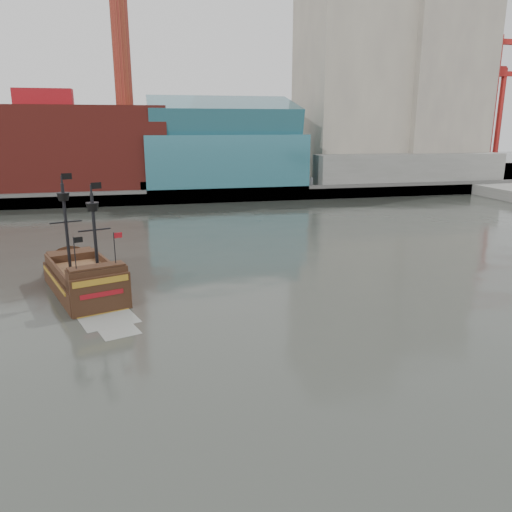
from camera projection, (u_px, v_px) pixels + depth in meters
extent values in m
plane|color=#2C2E29|center=(250.00, 358.00, 30.65)|extent=(400.00, 400.00, 0.00)
cube|color=slate|center=(166.00, 181.00, 117.04)|extent=(220.00, 60.00, 2.00)
cube|color=#4C4C49|center=(175.00, 197.00, 89.18)|extent=(220.00, 1.00, 2.60)
cube|color=maroon|center=(49.00, 149.00, 91.25)|extent=(42.00, 18.00, 15.00)
cube|color=#2A6371|center=(223.00, 161.00, 96.95)|extent=(30.00, 16.00, 10.00)
cube|color=#ABA28E|center=(351.00, 71.00, 108.26)|extent=(20.00, 22.00, 46.00)
cube|color=#9F9886|center=(434.00, 90.00, 109.42)|extent=(18.00, 18.00, 38.00)
cube|color=#ABA28E|center=(361.00, 66.00, 125.67)|extent=(24.00, 20.00, 52.00)
cube|color=slate|center=(410.00, 169.00, 101.94)|extent=(40.00, 6.00, 6.00)
cylinder|color=maroon|center=(121.00, 44.00, 91.42)|extent=(3.20, 3.20, 22.00)
cube|color=#2A6371|center=(223.00, 118.00, 94.90)|extent=(28.00, 14.94, 8.78)
cube|color=slate|center=(486.00, 167.00, 123.91)|extent=(4.00, 4.00, 3.00)
cylinder|color=#AB1F1C|center=(493.00, 106.00, 120.18)|extent=(1.40, 1.40, 32.00)
cube|color=#AB1F1C|center=(490.00, 39.00, 115.68)|extent=(5.00, 2.50, 2.50)
cube|color=slate|center=(494.00, 163.00, 135.49)|extent=(4.00, 4.00, 3.00)
cylinder|color=#AB1F1C|center=(499.00, 120.00, 132.54)|extent=(1.40, 1.40, 26.00)
cube|color=#AB1F1C|center=(495.00, 71.00, 128.81)|extent=(5.00, 2.50, 2.50)
cube|color=black|center=(85.00, 286.00, 42.30)|extent=(7.90, 11.91, 2.39)
cube|color=#522E1E|center=(83.00, 271.00, 41.96)|extent=(7.11, 10.72, 0.28)
cube|color=black|center=(71.00, 256.00, 45.50)|extent=(4.41, 3.34, 0.92)
cube|color=black|center=(97.00, 278.00, 37.85)|extent=(4.60, 2.80, 1.65)
cube|color=black|center=(102.00, 300.00, 37.54)|extent=(4.34, 1.67, 3.67)
cube|color=olive|center=(101.00, 281.00, 37.05)|extent=(3.94, 1.40, 0.46)
cube|color=maroon|center=(102.00, 294.00, 37.31)|extent=(3.07, 1.11, 0.37)
cylinder|color=black|center=(66.00, 226.00, 41.76)|extent=(0.33, 0.33, 7.16)
cylinder|color=black|center=(95.00, 234.00, 40.13)|extent=(0.33, 0.33, 6.61)
cone|color=black|center=(63.00, 197.00, 41.12)|extent=(1.28, 1.28, 0.64)
cone|color=black|center=(92.00, 207.00, 39.57)|extent=(1.28, 1.28, 0.64)
cube|color=black|center=(67.00, 176.00, 40.91)|extent=(0.79, 0.29, 0.51)
cube|color=black|center=(96.00, 186.00, 39.35)|extent=(0.79, 0.29, 0.51)
cube|color=gray|center=(109.00, 320.00, 36.55)|extent=(4.76, 4.39, 0.01)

